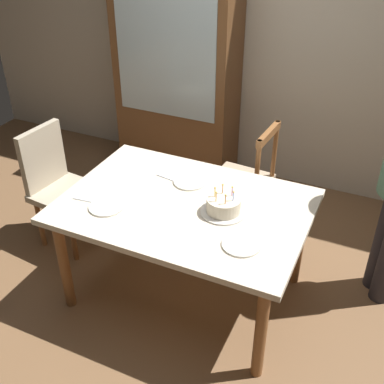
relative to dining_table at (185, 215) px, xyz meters
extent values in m
plane|color=brown|center=(0.00, 0.00, -0.67)|extent=(6.40, 6.40, 0.00)
cube|color=beige|center=(0.00, 1.85, 0.63)|extent=(6.40, 0.10, 2.60)
cube|color=beige|center=(0.00, 0.00, 0.07)|extent=(1.54, 1.07, 0.04)
cylinder|color=brown|center=(-0.67, -0.43, -0.31)|extent=(0.07, 0.07, 0.72)
cylinder|color=brown|center=(0.67, -0.43, -0.31)|extent=(0.07, 0.07, 0.72)
cylinder|color=brown|center=(-0.67, 0.43, -0.31)|extent=(0.07, 0.07, 0.72)
cylinder|color=brown|center=(0.67, 0.43, -0.31)|extent=(0.07, 0.07, 0.72)
cylinder|color=silver|center=(0.25, 0.01, 0.09)|extent=(0.28, 0.28, 0.01)
cylinder|color=beige|center=(0.25, 0.01, 0.14)|extent=(0.21, 0.21, 0.09)
cylinder|color=#4C7FE5|center=(0.31, 0.01, 0.22)|extent=(0.01, 0.01, 0.05)
sphere|color=#FFC64C|center=(0.31, 0.01, 0.25)|extent=(0.01, 0.01, 0.01)
cylinder|color=#D872CC|center=(0.29, 0.06, 0.22)|extent=(0.01, 0.01, 0.05)
sphere|color=#FFC64C|center=(0.29, 0.06, 0.25)|extent=(0.01, 0.01, 0.01)
cylinder|color=#F2994C|center=(0.23, 0.06, 0.22)|extent=(0.01, 0.01, 0.05)
sphere|color=#FFC64C|center=(0.23, 0.06, 0.25)|extent=(0.01, 0.01, 0.01)
cylinder|color=yellow|center=(0.20, 0.01, 0.22)|extent=(0.01, 0.01, 0.05)
sphere|color=#FFC64C|center=(0.20, 0.01, 0.25)|extent=(0.01, 0.01, 0.01)
cylinder|color=#F2994C|center=(0.22, -0.04, 0.22)|extent=(0.01, 0.01, 0.05)
sphere|color=#FFC64C|center=(0.22, -0.04, 0.25)|extent=(0.01, 0.01, 0.01)
cylinder|color=#F2994C|center=(0.28, -0.04, 0.22)|extent=(0.01, 0.01, 0.05)
sphere|color=#FFC64C|center=(0.28, -0.04, 0.25)|extent=(0.01, 0.01, 0.01)
cylinder|color=silver|center=(-0.42, -0.24, 0.09)|extent=(0.22, 0.22, 0.01)
cylinder|color=silver|center=(-0.08, 0.24, 0.09)|extent=(0.22, 0.22, 0.01)
cylinder|color=silver|center=(0.46, -0.24, 0.09)|extent=(0.22, 0.22, 0.01)
cube|color=silver|center=(-0.58, -0.23, 0.09)|extent=(0.18, 0.03, 0.01)
cube|color=silver|center=(-0.24, 0.22, 0.09)|extent=(0.18, 0.05, 0.01)
cube|color=tan|center=(0.07, 0.85, -0.22)|extent=(0.47, 0.47, 0.05)
cylinder|color=brown|center=(-0.08, 1.04, -0.46)|extent=(0.04, 0.04, 0.42)
cylinder|color=brown|center=(-0.11, 0.70, -0.46)|extent=(0.04, 0.04, 0.42)
cylinder|color=brown|center=(0.26, 1.01, -0.46)|extent=(0.04, 0.04, 0.42)
cylinder|color=brown|center=(0.23, 0.67, -0.46)|extent=(0.04, 0.04, 0.42)
cylinder|color=brown|center=(0.29, 1.02, 0.03)|extent=(0.04, 0.04, 0.50)
cylinder|color=brown|center=(0.26, 0.66, 0.03)|extent=(0.04, 0.04, 0.50)
cube|color=brown|center=(0.27, 0.84, 0.25)|extent=(0.07, 0.40, 0.06)
cube|color=tan|center=(-1.07, 0.15, -0.22)|extent=(0.48, 0.48, 0.05)
cylinder|color=brown|center=(-0.92, -0.04, -0.46)|extent=(0.04, 0.04, 0.42)
cylinder|color=brown|center=(-0.88, 0.30, -0.46)|extent=(0.04, 0.04, 0.42)
cylinder|color=brown|center=(-1.26, 0.00, -0.46)|extent=(0.04, 0.04, 0.42)
cylinder|color=brown|center=(-1.22, 0.33, -0.46)|extent=(0.04, 0.04, 0.42)
cube|color=tan|center=(-1.27, 0.17, 0.03)|extent=(0.09, 0.40, 0.50)
cube|color=brown|center=(-0.82, 1.56, 0.28)|extent=(1.10, 0.44, 1.90)
cube|color=silver|center=(-0.82, 1.34, 0.53)|extent=(0.94, 0.01, 1.04)
camera|label=1|loc=(1.07, -2.22, 1.77)|focal=44.57mm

